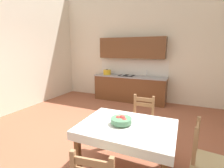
% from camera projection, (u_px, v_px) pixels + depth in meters
% --- Properties ---
extents(ground_plane, '(6.42, 6.61, 0.10)m').
position_uv_depth(ground_plane, '(97.00, 139.00, 3.54)').
color(ground_plane, '#99563D').
extents(wall_back, '(6.42, 0.12, 4.23)m').
position_uv_depth(wall_back, '(139.00, 40.00, 5.84)').
color(wall_back, silver).
rests_on(wall_back, ground_plane).
extents(kitchen_cabinetry, '(2.52, 0.63, 2.20)m').
position_uv_depth(kitchen_cabinetry, '(130.00, 77.00, 5.87)').
color(kitchen_cabinetry, brown).
rests_on(kitchen_cabinetry, ground_plane).
extents(dining_table, '(1.34, 1.00, 0.75)m').
position_uv_depth(dining_table, '(127.00, 133.00, 2.40)').
color(dining_table, brown).
rests_on(dining_table, ground_plane).
extents(dining_chair_window_side, '(0.46, 0.46, 0.93)m').
position_uv_depth(dining_chair_window_side, '(206.00, 160.00, 2.10)').
color(dining_chair_window_side, '#D1BC89').
rests_on(dining_chair_window_side, ground_plane).
extents(dining_chair_kitchen_side, '(0.42, 0.42, 0.93)m').
position_uv_depth(dining_chair_kitchen_side, '(142.00, 121.00, 3.23)').
color(dining_chair_kitchen_side, '#D1BC89').
rests_on(dining_chair_kitchen_side, ground_plane).
extents(fruit_bowl, '(0.30, 0.30, 0.12)m').
position_uv_depth(fruit_bowl, '(121.00, 120.00, 2.39)').
color(fruit_bowl, '#4C7F5B').
rests_on(fruit_bowl, dining_table).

